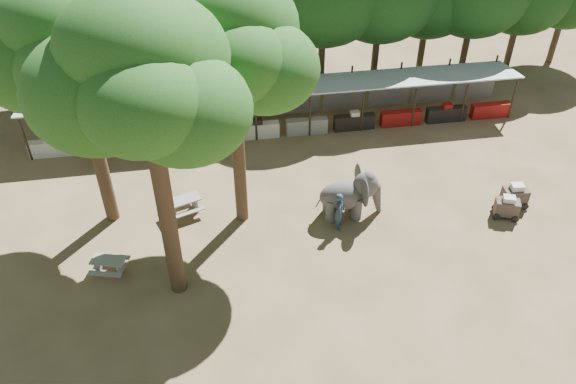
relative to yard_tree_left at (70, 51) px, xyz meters
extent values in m
plane|color=brown|center=(9.13, -7.19, -8.20)|extent=(100.00, 100.00, 0.00)
cube|color=#A9ABB1|center=(9.13, 6.81, -5.70)|extent=(28.00, 2.99, 0.39)
cylinder|color=#2D2319|center=(-3.47, 5.46, -7.00)|extent=(0.12, 0.12, 2.40)
cylinder|color=#2D2319|center=(-3.47, 8.16, -6.80)|extent=(0.12, 0.12, 2.80)
cube|color=silver|center=(-3.47, 5.71, -7.75)|extent=(2.38, 0.50, 0.90)
cube|color=gray|center=(-3.47, 8.11, -7.20)|extent=(2.52, 0.12, 2.00)
cylinder|color=#2D2319|center=(-0.67, 5.46, -7.00)|extent=(0.12, 0.12, 2.40)
cylinder|color=#2D2319|center=(-0.67, 8.16, -6.80)|extent=(0.12, 0.12, 2.80)
cube|color=maroon|center=(-0.67, 5.71, -7.75)|extent=(2.38, 0.50, 0.90)
cube|color=gray|center=(-0.67, 8.11, -7.20)|extent=(2.52, 0.12, 2.00)
cylinder|color=#2D2319|center=(2.13, 5.46, -7.00)|extent=(0.12, 0.12, 2.40)
cylinder|color=#2D2319|center=(2.13, 8.16, -6.80)|extent=(0.12, 0.12, 2.80)
cube|color=black|center=(2.13, 5.71, -7.75)|extent=(2.38, 0.50, 0.90)
cube|color=gray|center=(2.13, 8.11, -7.20)|extent=(2.52, 0.12, 2.00)
cylinder|color=#2D2319|center=(4.93, 5.46, -7.00)|extent=(0.12, 0.12, 2.40)
cylinder|color=#2D2319|center=(4.93, 8.16, -6.80)|extent=(0.12, 0.12, 2.80)
cube|color=silver|center=(4.93, 5.71, -7.75)|extent=(2.38, 0.50, 0.90)
cube|color=gray|center=(4.93, 8.11, -7.20)|extent=(2.52, 0.12, 2.00)
cylinder|color=#2D2319|center=(7.73, 5.46, -7.00)|extent=(0.12, 0.12, 2.40)
cylinder|color=#2D2319|center=(7.73, 8.16, -6.80)|extent=(0.12, 0.12, 2.80)
cube|color=silver|center=(7.73, 5.71, -7.75)|extent=(2.38, 0.50, 0.90)
cube|color=gray|center=(7.73, 8.11, -7.20)|extent=(2.52, 0.12, 2.00)
cylinder|color=#2D2319|center=(10.53, 5.46, -7.00)|extent=(0.12, 0.12, 2.40)
cylinder|color=#2D2319|center=(10.53, 8.16, -6.80)|extent=(0.12, 0.12, 2.80)
cube|color=gray|center=(10.53, 5.71, -7.75)|extent=(2.38, 0.50, 0.90)
cube|color=gray|center=(10.53, 8.11, -7.20)|extent=(2.52, 0.12, 2.00)
cylinder|color=#2D2319|center=(13.33, 5.46, -7.00)|extent=(0.12, 0.12, 2.40)
cylinder|color=#2D2319|center=(13.33, 8.16, -6.80)|extent=(0.12, 0.12, 2.80)
cube|color=black|center=(13.33, 5.71, -7.75)|extent=(2.38, 0.50, 0.90)
cube|color=gray|center=(13.33, 8.11, -7.20)|extent=(2.52, 0.12, 2.00)
cylinder|color=#2D2319|center=(16.13, 5.46, -7.00)|extent=(0.12, 0.12, 2.40)
cylinder|color=#2D2319|center=(16.13, 8.16, -6.80)|extent=(0.12, 0.12, 2.80)
cube|color=maroon|center=(16.13, 5.71, -7.75)|extent=(2.38, 0.50, 0.90)
cube|color=gray|center=(16.13, 8.11, -7.20)|extent=(2.52, 0.12, 2.00)
cylinder|color=#2D2319|center=(18.93, 5.46, -7.00)|extent=(0.12, 0.12, 2.40)
cylinder|color=#2D2319|center=(18.93, 8.16, -6.80)|extent=(0.12, 0.12, 2.80)
cube|color=black|center=(18.93, 5.71, -7.75)|extent=(2.38, 0.50, 0.90)
cube|color=gray|center=(18.93, 8.11, -7.20)|extent=(2.52, 0.12, 2.00)
cylinder|color=#2D2319|center=(21.73, 5.46, -7.00)|extent=(0.12, 0.12, 2.40)
cylinder|color=#2D2319|center=(21.73, 8.16, -6.80)|extent=(0.12, 0.12, 2.80)
cube|color=maroon|center=(21.73, 5.71, -7.75)|extent=(2.38, 0.50, 0.90)
cube|color=gray|center=(21.73, 8.11, -7.20)|extent=(2.52, 0.12, 2.00)
cylinder|color=#332316|center=(0.13, -0.19, -3.60)|extent=(0.60, 0.60, 9.20)
cone|color=#332316|center=(0.13, -0.19, 1.00)|extent=(0.57, 0.57, 2.88)
ellipsoid|color=#144A11|center=(-1.27, 0.11, -0.38)|extent=(4.80, 4.80, 3.94)
ellipsoid|color=#144A11|center=(1.33, -0.79, -0.78)|extent=(4.20, 4.20, 3.44)
ellipsoid|color=#144A11|center=(0.33, 0.91, 0.22)|extent=(5.20, 5.20, 4.26)
ellipsoid|color=#144A11|center=(0.13, -1.49, -0.08)|extent=(3.80, 3.80, 3.12)
ellipsoid|color=#144A11|center=(-0.17, 0.01, 1.02)|extent=(4.40, 4.40, 3.61)
cylinder|color=#332316|center=(3.13, -5.19, -3.00)|extent=(0.64, 0.64, 10.40)
cone|color=#332316|center=(3.13, -5.19, 2.20)|extent=(0.61, 0.61, 3.25)
ellipsoid|color=#144A11|center=(1.73, -4.89, 0.64)|extent=(4.80, 4.80, 3.94)
ellipsoid|color=#144A11|center=(4.33, -5.79, 0.24)|extent=(4.20, 4.20, 3.44)
ellipsoid|color=#144A11|center=(3.33, -4.09, 1.24)|extent=(5.20, 5.20, 4.26)
ellipsoid|color=#144A11|center=(3.13, -6.49, 0.94)|extent=(3.80, 3.80, 3.12)
ellipsoid|color=#144A11|center=(2.83, -4.99, 2.04)|extent=(4.40, 4.40, 3.61)
cylinder|color=#332316|center=(6.13, -1.19, -3.40)|extent=(0.56, 0.56, 9.60)
cone|color=#332316|center=(6.13, -1.19, 1.40)|extent=(0.53, 0.53, 3.00)
ellipsoid|color=#144A11|center=(4.73, -0.89, -0.04)|extent=(4.80, 4.80, 3.94)
ellipsoid|color=#144A11|center=(7.33, -1.79, -0.44)|extent=(4.20, 4.20, 3.44)
ellipsoid|color=#144A11|center=(6.33, -0.09, 0.56)|extent=(5.20, 5.20, 4.26)
ellipsoid|color=#144A11|center=(6.13, -2.49, 0.26)|extent=(3.80, 3.80, 3.12)
ellipsoid|color=#144A11|center=(5.83, -0.99, 1.36)|extent=(4.40, 4.40, 3.61)
cylinder|color=#332316|center=(-4.20, 11.81, -6.33)|extent=(0.44, 0.44, 3.74)
ellipsoid|color=black|center=(-4.20, 11.81, -2.68)|extent=(6.46, 5.95, 5.61)
cylinder|color=#332316|center=(-0.87, 11.81, -6.33)|extent=(0.44, 0.44, 3.74)
ellipsoid|color=black|center=(-0.87, 11.81, -2.68)|extent=(6.46, 5.95, 5.61)
cylinder|color=#332316|center=(2.47, 11.81, -6.33)|extent=(0.44, 0.44, 3.74)
ellipsoid|color=black|center=(2.47, 11.81, -2.68)|extent=(6.46, 5.95, 5.61)
cylinder|color=#332316|center=(5.80, 11.81, -6.33)|extent=(0.44, 0.44, 3.74)
ellipsoid|color=black|center=(5.80, 11.81, -2.68)|extent=(6.46, 5.95, 5.61)
cylinder|color=#332316|center=(9.13, 11.81, -6.33)|extent=(0.44, 0.44, 3.74)
ellipsoid|color=black|center=(9.13, 11.81, -2.68)|extent=(6.46, 5.95, 5.61)
cylinder|color=#332316|center=(12.47, 11.81, -6.33)|extent=(0.44, 0.44, 3.74)
ellipsoid|color=black|center=(12.47, 11.81, -2.68)|extent=(6.46, 5.95, 5.61)
cylinder|color=#332316|center=(15.80, 11.81, -6.33)|extent=(0.44, 0.44, 3.74)
cylinder|color=#332316|center=(19.13, 11.81, -6.33)|extent=(0.44, 0.44, 3.74)
cylinder|color=#332316|center=(22.47, 11.81, -6.33)|extent=(0.44, 0.44, 3.74)
cylinder|color=#332316|center=(25.80, 11.81, -6.33)|extent=(0.44, 0.44, 3.74)
cylinder|color=#332316|center=(29.13, 11.81, -6.33)|extent=(0.44, 0.44, 3.74)
ellipsoid|color=#413E3E|center=(10.76, -1.78, -7.06)|extent=(2.21, 1.32, 1.41)
cylinder|color=#413E3E|center=(10.16, -2.11, -7.60)|extent=(0.51, 0.51, 1.19)
cylinder|color=#413E3E|center=(10.17, -1.44, -7.60)|extent=(0.51, 0.51, 1.19)
cylinder|color=#413E3E|center=(11.36, -2.13, -7.60)|extent=(0.51, 0.51, 1.19)
cylinder|color=#413E3E|center=(11.37, -1.46, -7.60)|extent=(0.51, 0.51, 1.19)
ellipsoid|color=#413E3E|center=(11.80, -1.80, -6.55)|extent=(1.23, 1.00, 1.31)
ellipsoid|color=#413E3E|center=(11.59, -2.44, -6.52)|extent=(0.22, 1.08, 1.34)
ellipsoid|color=#413E3E|center=(11.61, -1.16, -6.52)|extent=(0.22, 1.08, 1.34)
cone|color=#413E3E|center=(12.44, -1.82, -7.46)|extent=(0.55, 0.55, 1.48)
imported|color=#26384C|center=(10.42, -2.62, -7.24)|extent=(0.65, 0.80, 1.91)
cube|color=gray|center=(0.32, -3.83, -7.52)|extent=(1.54, 1.03, 0.06)
cube|color=gray|center=(-0.13, -3.69, -7.87)|extent=(0.25, 0.57, 0.66)
cube|color=gray|center=(0.77, -3.96, -7.87)|extent=(0.25, 0.57, 0.66)
cube|color=gray|center=(0.18, -4.32, -7.80)|extent=(1.42, 0.62, 0.05)
cube|color=gray|center=(0.47, -3.33, -7.80)|extent=(1.42, 0.62, 0.05)
cube|color=gray|center=(3.45, -0.43, -7.42)|extent=(1.79, 1.27, 0.07)
cube|color=gray|center=(2.94, -0.61, -7.82)|extent=(0.32, 0.65, 0.76)
cube|color=gray|center=(3.96, -0.25, -7.82)|extent=(0.32, 0.65, 0.76)
cube|color=gray|center=(3.65, -0.99, -7.75)|extent=(1.62, 0.81, 0.05)
cube|color=gray|center=(3.25, 0.13, -7.75)|extent=(1.62, 0.81, 0.05)
cube|color=#392D27|center=(18.32, -3.14, -7.66)|extent=(1.23, 0.99, 0.75)
cylinder|color=black|center=(17.79, -3.31, -8.04)|extent=(0.32, 0.18, 0.32)
cylinder|color=black|center=(18.59, -3.63, -8.04)|extent=(0.32, 0.18, 0.32)
cylinder|color=black|center=(18.05, -2.65, -8.04)|extent=(0.32, 0.18, 0.32)
cylinder|color=black|center=(18.84, -2.97, -8.04)|extent=(0.32, 0.18, 0.32)
cube|color=silver|center=(18.32, -3.14, -7.18)|extent=(0.65, 0.59, 0.27)
cube|color=#392D27|center=(19.07, -2.42, -7.63)|extent=(1.21, 0.80, 0.80)
cylinder|color=black|center=(18.58, -2.75, -8.03)|extent=(0.35, 0.10, 0.34)
cylinder|color=black|center=(19.49, -2.84, -8.03)|extent=(0.35, 0.10, 0.34)
cylinder|color=black|center=(18.65, -2.00, -8.03)|extent=(0.35, 0.10, 0.34)
cylinder|color=black|center=(19.56, -2.09, -8.03)|extent=(0.35, 0.10, 0.34)
cube|color=silver|center=(19.07, -2.42, -7.11)|extent=(0.61, 0.51, 0.29)
camera|label=1|loc=(4.93, -21.44, 8.83)|focal=35.00mm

